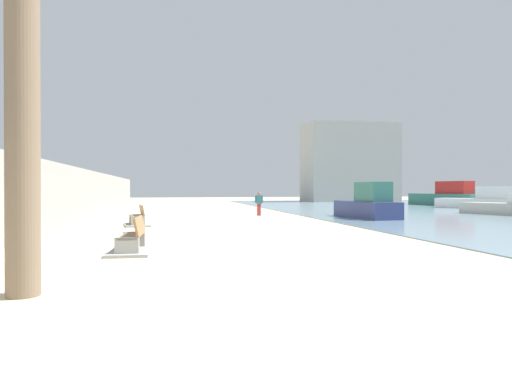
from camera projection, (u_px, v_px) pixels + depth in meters
name	position (u px, v px, depth m)	size (l,w,h in m)	color
ground_plane	(206.00, 217.00, 27.20)	(120.00, 120.00, 0.00)	#C6B793
seawall	(78.00, 194.00, 25.70)	(0.80, 64.00, 2.89)	#9E9E99
bench_near	(132.00, 244.00, 12.01)	(1.22, 2.16, 0.98)	#9E9E99
bench_far	(137.00, 221.00, 20.68)	(1.38, 2.23, 0.98)	#9E9E99
person_walking	(259.00, 202.00, 28.28)	(0.53, 0.21, 1.54)	#B22D33
boat_outer	(447.00, 197.00, 44.02)	(3.76, 8.20, 2.43)	#337060
boat_far_right	(368.00, 205.00, 25.54)	(2.20, 4.96, 2.08)	navy
boat_nearest	(489.00, 201.00, 36.95)	(6.06, 7.54, 1.91)	white
harbor_building	(349.00, 163.00, 58.87)	(12.00, 6.00, 10.29)	#ADAAA3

